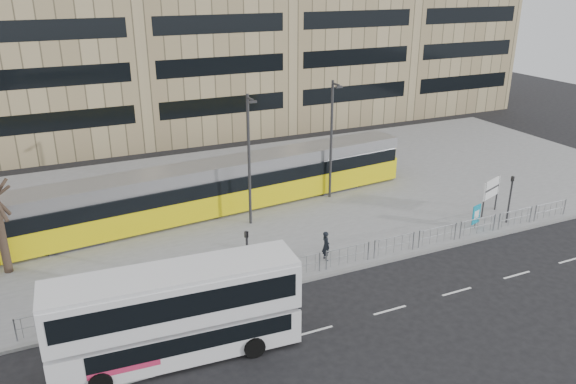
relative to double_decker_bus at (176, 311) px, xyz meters
name	(u,v)px	position (x,y,z in m)	size (l,w,h in m)	color
ground	(314,280)	(7.89, 3.20, -2.16)	(120.00, 120.00, 0.00)	black
plaza	(236,200)	(7.89, 15.20, -2.08)	(64.00, 24.00, 0.15)	gray
kerb	(313,278)	(7.89, 3.25, -2.08)	(64.00, 0.25, 0.17)	gray
pedestrian_barrier	(343,252)	(9.89, 3.70, -1.18)	(32.07, 0.07, 1.10)	#92959A
road_markings	(372,315)	(8.89, -0.80, -2.15)	(62.00, 0.12, 0.01)	white
double_decker_bus	(176,311)	(0.00, 0.00, 0.00)	(10.11, 3.03, 3.99)	silver
tram	(216,187)	(6.04, 13.73, -0.33)	(28.58, 5.47, 3.35)	yellow
station_sign	(491,190)	(22.13, 5.86, -0.35)	(1.98, 0.82, 2.40)	#2D2D30
ad_panel	(476,215)	(19.76, 4.49, -1.11)	(0.80, 0.30, 1.53)	#2D2D30
pedestrian	(326,246)	(9.39, 4.70, -1.16)	(0.61, 0.40, 1.69)	black
traffic_light_west	(247,252)	(4.46, 3.70, -0.03)	(0.22, 0.24, 3.10)	#2D2D30
traffic_light_east	(511,193)	(22.16, 4.30, -0.03)	(0.23, 0.25, 3.10)	#2D2D30
lamp_post_west	(249,156)	(7.40, 10.91, 2.47)	(0.45, 1.04, 8.20)	#2D2D30
lamp_post_east	(332,136)	(14.09, 12.79, 2.47)	(0.45, 1.04, 8.21)	#2D2D30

